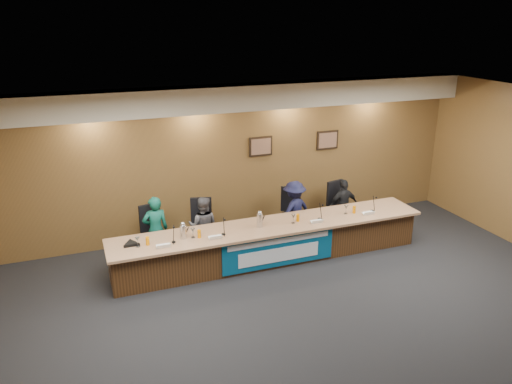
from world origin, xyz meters
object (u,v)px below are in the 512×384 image
at_px(banner, 279,251).
at_px(office_chair_d, 341,209).
at_px(panelist_c, 294,211).
at_px(office_chair_b, 202,230).
at_px(dais_body, 270,243).
at_px(speakerphone, 131,244).
at_px(panelist_d, 343,206).
at_px(panelist_a, 156,230).
at_px(office_chair_a, 155,236).
at_px(carafe_left, 183,232).
at_px(panelist_b, 203,226).
at_px(office_chair_c, 292,216).
at_px(carafe_mid, 260,220).

relative_size(banner, office_chair_d, 4.58).
bearing_deg(panelist_c, office_chair_b, -22.56).
relative_size(dais_body, speakerphone, 18.75).
bearing_deg(panelist_d, panelist_c, -2.24).
xyz_separation_m(panelist_a, office_chair_a, (0.00, 0.10, -0.18)).
bearing_deg(panelist_c, speakerphone, -8.05).
distance_m(office_chair_a, carafe_left, 1.01).
distance_m(panelist_c, panelist_d, 1.17).
bearing_deg(dais_body, office_chair_a, 158.95).
xyz_separation_m(dais_body, panelist_a, (-2.06, 0.69, 0.31)).
bearing_deg(speakerphone, panelist_b, 25.67).
relative_size(panelist_a, panelist_c, 1.03).
distance_m(dais_body, office_chair_a, 2.21).
bearing_deg(office_chair_b, panelist_a, -159.50).
distance_m(banner, office_chair_a, 2.39).
height_order(panelist_a, panelist_d, panelist_a).
relative_size(panelist_d, office_chair_c, 2.48).
height_order(panelist_a, carafe_mid, panelist_a).
bearing_deg(office_chair_a, panelist_c, -15.00).
height_order(office_chair_c, office_chair_d, same).
relative_size(panelist_b, carafe_mid, 4.56).
relative_size(office_chair_a, office_chair_b, 1.00).
height_order(dais_body, office_chair_c, dais_body).
bearing_deg(banner, carafe_mid, 123.79).
distance_m(panelist_a, panelist_c, 2.87).
height_order(office_chair_a, office_chair_b, same).
bearing_deg(carafe_left, panelist_d, 11.50).
bearing_deg(banner, panelist_d, 29.21).
height_order(panelist_c, office_chair_c, panelist_c).
bearing_deg(dais_body, speakerphone, -179.88).
height_order(panelist_d, office_chair_c, panelist_d).
xyz_separation_m(dais_body, speakerphone, (-2.60, -0.01, 0.43)).
distance_m(banner, panelist_d, 2.28).
xyz_separation_m(office_chair_b, carafe_left, (-0.55, -0.85, 0.40)).
height_order(panelist_c, carafe_left, panelist_c).
bearing_deg(banner, carafe_left, 168.00).
height_order(panelist_b, carafe_left, panelist_b).
xyz_separation_m(banner, panelist_a, (-2.06, 1.11, 0.28)).
distance_m(panelist_c, carafe_mid, 1.31).
height_order(banner, speakerphone, speakerphone).
relative_size(banner, office_chair_c, 4.58).
relative_size(office_chair_d, carafe_left, 1.89).
relative_size(banner, office_chair_b, 4.58).
relative_size(dais_body, banner, 2.73).
relative_size(dais_body, carafe_left, 23.64).
height_order(carafe_left, carafe_mid, carafe_mid).
bearing_deg(carafe_left, speakerphone, 176.88).
bearing_deg(carafe_mid, office_chair_c, 38.61).
height_order(dais_body, panelist_a, panelist_a).
distance_m(banner, carafe_mid, 0.67).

